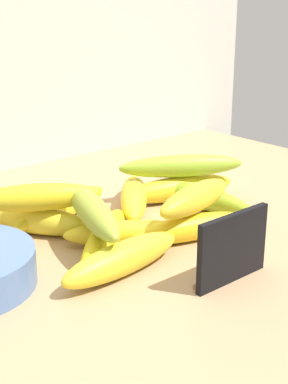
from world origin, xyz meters
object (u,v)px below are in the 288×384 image
object	(u,v)px
banana_10	(36,197)
banana_8	(38,220)
banana_1	(178,189)
banana_2	(123,259)
banana_9	(181,166)
chalkboard_sign	(232,250)
banana_12	(93,211)
banana_5	(201,197)
banana_3	(63,207)
banana_6	(104,239)
banana_4	(191,228)
banana_0	(134,197)
banana_7	(128,233)
banana_11	(195,198)

from	to	relation	value
banana_10	banana_8	bearing A→B (deg)	62.81
banana_1	banana_8	world-z (taller)	same
banana_2	banana_9	bearing A→B (deg)	31.49
chalkboard_sign	banana_12	bearing A→B (deg)	113.33
banana_5	banana_3	bearing A→B (deg)	150.50
banana_2	banana_10	size ratio (longest dim) A/B	1.04
banana_6	banana_10	bearing A→B (deg)	112.81
banana_8	banana_9	bearing A→B (deg)	-6.92
banana_12	banana_8	bearing A→B (deg)	105.11
banana_10	banana_12	size ratio (longest dim) A/B	0.89
banana_4	banana_5	distance (cm)	12.43
banana_0	banana_1	distance (cm)	8.37
banana_6	banana_9	distance (cm)	23.18
banana_0	banana_7	size ratio (longest dim) A/B	1.08
banana_7	banana_11	bearing A→B (deg)	-20.85
banana_6	banana_9	xyz separation A→B (cm)	(21.39, 7.96, 4.01)
chalkboard_sign	banana_2	xyz separation A→B (cm)	(-8.66, 9.48, -1.83)
banana_7	banana_0	bearing A→B (deg)	47.44
banana_3	banana_12	xyz separation A→B (cm)	(-3.19, -12.35, 3.70)
banana_9	banana_5	bearing A→B (deg)	-93.80
banana_0	banana_11	xyz separation A→B (cm)	(0.00, -13.27, 3.50)
chalkboard_sign	banana_0	distance (cm)	26.25
banana_3	banana_8	xyz separation A→B (cm)	(-5.81, -2.65, 0.14)
banana_1	banana_5	bearing A→B (deg)	-89.43
banana_0	banana_2	bearing A→B (deg)	-132.92
banana_4	banana_9	size ratio (longest dim) A/B	0.86
banana_1	banana_6	distance (cm)	22.55
banana_9	banana_11	world-z (taller)	banana_9
banana_6	banana_12	distance (cm)	4.02
banana_3	banana_0	bearing A→B (deg)	-21.46
banana_5	banana_10	xyz separation A→B (cm)	(-25.16, 6.70, 4.02)
banana_9	banana_11	bearing A→B (deg)	-126.46
banana_4	banana_10	distance (cm)	21.41
chalkboard_sign	banana_6	distance (cm)	17.33
banana_3	banana_10	xyz separation A→B (cm)	(-6.44, -3.89, 4.03)
chalkboard_sign	banana_12	world-z (taller)	chalkboard_sign
banana_6	banana_7	size ratio (longest dim) A/B	1.13
chalkboard_sign	banana_1	distance (cm)	28.15
banana_5	banana_8	xyz separation A→B (cm)	(-24.53, 7.94, 0.13)
banana_1	banana_4	bearing A→B (deg)	-127.31
banana_6	banana_7	distance (cm)	3.74
banana_12	banana_6	bearing A→B (deg)	-56.68
banana_5	banana_10	world-z (taller)	banana_10
banana_7	banana_2	bearing A→B (deg)	-133.48
banana_0	banana_2	size ratio (longest dim) A/B	1.03
banana_4	banana_6	bearing A→B (deg)	157.77
banana_11	banana_12	bearing A→B (deg)	159.78
banana_0	banana_10	bearing A→B (deg)	179.32
banana_5	chalkboard_sign	bearing A→B (deg)	-127.43
banana_4	banana_7	world-z (taller)	banana_4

